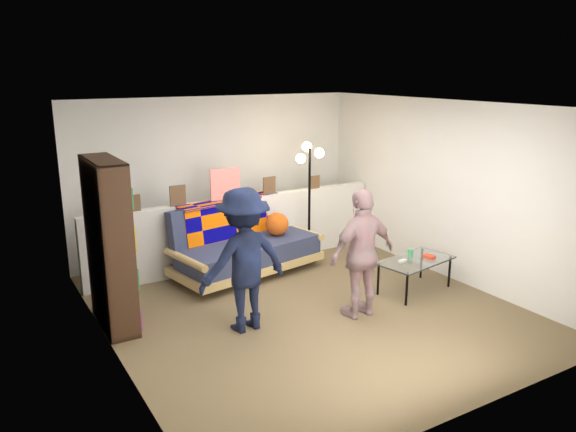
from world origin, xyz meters
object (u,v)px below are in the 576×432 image
object	(u,v)px
coffee_table	(415,262)
person_left	(244,260)
futon_sofa	(245,244)
bookshelf	(110,250)
floor_lamp	(309,178)
person_right	(362,254)

from	to	relation	value
coffee_table	person_left	xyz separation A→B (m)	(-2.37, 0.15, 0.40)
futon_sofa	bookshelf	distance (m)	2.19
coffee_table	floor_lamp	size ratio (longest dim) A/B	0.62
futon_sofa	bookshelf	bearing A→B (deg)	-159.55
futon_sofa	coffee_table	bearing A→B (deg)	-47.32
futon_sofa	coffee_table	size ratio (longest dim) A/B	2.03
bookshelf	floor_lamp	distance (m)	3.16
futon_sofa	bookshelf	size ratio (longest dim) A/B	1.18
floor_lamp	person_right	size ratio (longest dim) A/B	1.17
futon_sofa	floor_lamp	distance (m)	1.34
bookshelf	coffee_table	size ratio (longest dim) A/B	1.72
floor_lamp	person_left	world-z (taller)	floor_lamp
bookshelf	floor_lamp	bearing A→B (deg)	13.75
bookshelf	person_right	xyz separation A→B (m)	(2.53, -1.20, -0.13)
futon_sofa	person_left	bearing A→B (deg)	-116.85
floor_lamp	person_right	world-z (taller)	floor_lamp
person_left	bookshelf	bearing A→B (deg)	-36.70
floor_lamp	coffee_table	bearing A→B (deg)	-72.74
person_left	person_right	size ratio (longest dim) A/B	1.06
coffee_table	futon_sofa	bearing A→B (deg)	132.68
coffee_table	person_right	xyz separation A→B (m)	(-1.06, -0.24, 0.36)
person_right	floor_lamp	bearing A→B (deg)	-107.70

